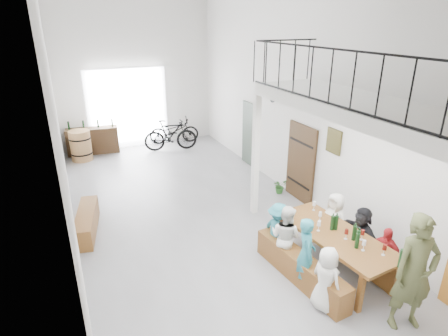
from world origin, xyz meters
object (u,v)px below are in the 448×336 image
bench_inner (300,268)px  oak_barrel (81,146)px  side_bench (87,222)px  host_standing (415,273)px  tasting_table (335,237)px  serving_counter (93,141)px  bicycle_near (174,131)px

bench_inner → oak_barrel: size_ratio=2.16×
side_bench → host_standing: size_ratio=0.89×
tasting_table → side_bench: tasting_table is taller
side_bench → serving_counter: bearing=82.1°
bicycle_near → oak_barrel: bearing=109.7°
bench_inner → host_standing: (0.87, -1.54, 0.70)m
bench_inner → side_bench: 4.69m
side_bench → serving_counter: 5.44m
oak_barrel → serving_counter: (0.44, 0.57, -0.05)m
host_standing → oak_barrel: bearing=127.3°
tasting_table → bench_inner: (-0.72, 0.00, -0.45)m
host_standing → bicycle_near: 10.21m
oak_barrel → serving_counter: bearing=52.2°
bench_inner → oak_barrel: (-3.01, 8.14, 0.25)m
oak_barrel → side_bench: bearing=-93.7°
bicycle_near → serving_counter: bearing=100.0°
tasting_table → bicycle_near: bicycle_near is taller
side_bench → oak_barrel: (0.31, 4.82, 0.27)m
bicycle_near → side_bench: bearing=156.5°
bench_inner → bicycle_near: bearing=82.6°
tasting_table → serving_counter: bearing=105.9°
host_standing → bicycle_near: bearing=108.4°
serving_counter → host_standing: (3.44, -10.24, 0.50)m
tasting_table → bicycle_near: 8.66m
side_bench → bicycle_near: (3.67, 5.33, 0.24)m
bicycle_near → tasting_table: bearing=-166.5°
tasting_table → serving_counter: (-3.29, 8.71, -0.25)m
side_bench → oak_barrel: bearing=86.3°
tasting_table → bench_inner: 0.85m
tasting_table → oak_barrel: (-3.73, 8.14, -0.20)m
oak_barrel → host_standing: (3.88, -9.68, 0.44)m
bicycle_near → host_standing: bearing=-166.0°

